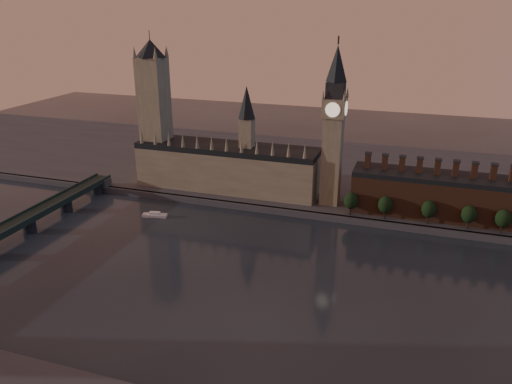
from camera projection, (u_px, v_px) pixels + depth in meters
The scene contains 13 objects.
ground at pixel (267, 289), 240.55m from camera, with size 900.00×900.00×0.00m, color black.
north_bank at pixel (332, 173), 397.86m from camera, with size 900.00×182.00×4.00m.
palace_of_westminster at pixel (228, 165), 353.73m from camera, with size 130.00×30.30×74.00m.
victoria_tower at pixel (155, 108), 356.77m from camera, with size 24.00×24.00×108.00m.
big_ben at pixel (334, 125), 315.04m from camera, with size 15.00×15.00×107.00m.
chimney_block at pixel (443, 195), 308.41m from camera, with size 110.00×25.00×37.00m.
embankment_tree_0 at pixel (351, 201), 311.36m from camera, with size 8.60×8.60×14.88m.
embankment_tree_1 at pixel (385, 205), 305.51m from camera, with size 8.60×8.60×14.88m.
embankment_tree_2 at pixel (429, 209), 298.85m from camera, with size 8.60×8.60×14.88m.
embankment_tree_3 at pixel (469, 214), 291.58m from camera, with size 8.60×8.60×14.88m.
embankment_tree_4 at pixel (503, 218), 286.02m from camera, with size 8.60×8.60×14.88m.
westminster_bridge at pixel (3, 234), 280.93m from camera, with size 14.00×200.00×11.55m.
river_boat at pixel (155, 215), 321.56m from camera, with size 16.51×8.04×3.18m.
Camera 1 is at (60.34, -199.29, 129.36)m, focal length 35.00 mm.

